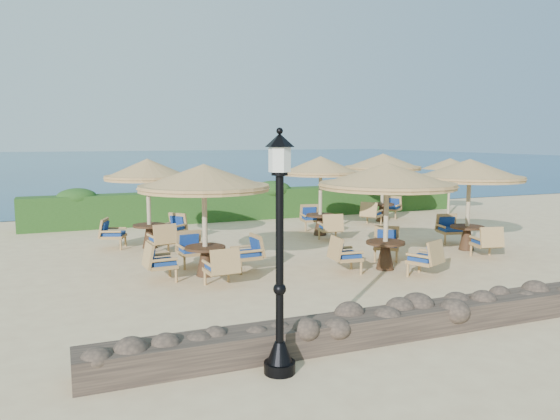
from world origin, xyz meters
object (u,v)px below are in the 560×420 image
object	(u,v)px
cafe_set_1	(387,189)
cafe_set_4	(321,177)
lamp_post	(280,264)
extra_parasol	(450,164)
cafe_set_5	(383,169)
cafe_set_3	(148,187)
cafe_set_0	(204,197)
cafe_set_2	(469,180)

from	to	relation	value
cafe_set_1	cafe_set_4	world-z (taller)	same
lamp_post	cafe_set_1	bearing A→B (deg)	44.57
extra_parasol	cafe_set_5	size ratio (longest dim) A/B	0.81
cafe_set_1	cafe_set_3	bearing A→B (deg)	135.67
extra_parasol	cafe_set_3	size ratio (longest dim) A/B	0.88
cafe_set_0	cafe_set_3	distance (m)	3.92
extra_parasol	cafe_set_3	xyz separation A→B (m)	(-12.93, -2.48, -0.33)
lamp_post	cafe_set_3	distance (m)	9.53
cafe_set_0	cafe_set_4	world-z (taller)	same
cafe_set_1	cafe_set_4	bearing A→B (deg)	82.67
cafe_set_0	cafe_set_1	bearing A→B (deg)	-13.76
cafe_set_1	extra_parasol	bearing A→B (deg)	43.01
cafe_set_1	cafe_set_4	distance (m)	5.00
lamp_post	extra_parasol	distance (m)	17.41
cafe_set_3	cafe_set_4	xyz separation A→B (m)	(5.66, 0.05, 0.13)
cafe_set_5	cafe_set_3	bearing A→B (deg)	-168.40
extra_parasol	cafe_set_1	size ratio (longest dim) A/B	0.71
cafe_set_1	cafe_set_5	bearing A→B (deg)	58.13
extra_parasol	cafe_set_5	bearing A→B (deg)	-171.02
cafe_set_3	cafe_set_5	distance (m)	9.44
cafe_set_3	cafe_set_1	bearing A→B (deg)	-44.33
lamp_post	cafe_set_1	world-z (taller)	lamp_post
cafe_set_1	cafe_set_3	size ratio (longest dim) A/B	1.24
cafe_set_3	cafe_set_4	world-z (taller)	same
cafe_set_0	cafe_set_5	world-z (taller)	same
cafe_set_0	cafe_set_3	size ratio (longest dim) A/B	1.13
cafe_set_5	extra_parasol	bearing A→B (deg)	8.98
cafe_set_0	cafe_set_5	distance (m)	10.29
extra_parasol	cafe_set_1	xyz separation A→B (m)	(-7.91, -7.38, -0.15)
cafe_set_0	cafe_set_5	size ratio (longest dim) A/B	1.04
cafe_set_0	lamp_post	bearing A→B (deg)	-93.90
cafe_set_0	cafe_set_3	xyz separation A→B (m)	(-0.72, 3.85, -0.06)
cafe_set_3	cafe_set_5	world-z (taller)	same
cafe_set_2	cafe_set_5	distance (m)	5.70
cafe_set_1	cafe_set_3	distance (m)	7.02
lamp_post	cafe_set_1	distance (m)	6.59
extra_parasol	cafe_set_2	distance (m)	7.63
lamp_post	extra_parasol	world-z (taller)	lamp_post
lamp_post	cafe_set_3	bearing A→B (deg)	92.00
extra_parasol	cafe_set_2	xyz separation A→B (m)	(-4.39, -6.23, -0.11)
cafe_set_0	cafe_set_3	world-z (taller)	same
cafe_set_2	cafe_set_3	distance (m)	9.33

